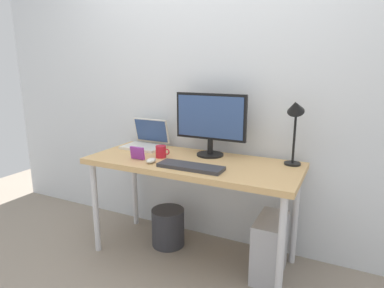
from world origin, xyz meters
The scene contains 12 objects.
ground_plane centered at (0.00, 0.00, 0.00)m, with size 6.00×6.00×0.00m, color gray.
back_wall centered at (0.00, 0.37, 1.30)m, with size 4.40×0.04×2.60m, color silver.
desk centered at (0.00, 0.00, 0.69)m, with size 1.51×0.62×0.75m.
monitor centered at (0.06, 0.18, 1.02)m, with size 0.54×0.20×0.46m.
laptop centered at (-0.52, 0.20, 0.81)m, with size 0.32×0.27×0.23m.
desk_lamp centered at (0.66, 0.18, 1.08)m, with size 0.11×0.16×0.46m.
keyboard centered at (0.07, -0.17, 0.77)m, with size 0.44×0.14×0.02m, color #333338.
mouse centered at (-0.23, -0.18, 0.77)m, with size 0.06×0.09×0.03m, color silver.
coffee_mug centered at (-0.24, -0.03, 0.80)m, with size 0.11×0.08×0.09m.
photo_frame centered at (-0.36, -0.15, 0.80)m, with size 0.11×0.02×0.09m, color purple.
computer_tower centered at (0.58, 0.02, 0.21)m, with size 0.18×0.36×0.42m, color #B2B2B7.
wastebasket centered at (-0.25, 0.07, 0.15)m, with size 0.26×0.26×0.30m, color #333338.
Camera 1 is at (0.98, -1.99, 1.40)m, focal length 30.52 mm.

